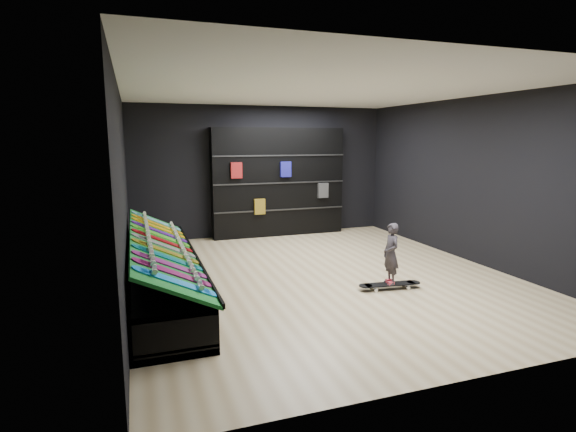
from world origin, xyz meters
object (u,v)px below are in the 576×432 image
object	(u,v)px
display_rack	(161,276)
back_shelving	(278,182)
floor_skateboard	(390,286)
child	(391,266)

from	to	relation	value
display_rack	back_shelving	bearing A→B (deg)	48.97
display_rack	floor_skateboard	distance (m)	3.42
display_rack	child	distance (m)	3.42
floor_skateboard	child	xyz separation A→B (m)	(0.00, 0.00, 0.33)
back_shelving	floor_skateboard	xyz separation A→B (m)	(0.38, -4.31, -1.21)
child	display_rack	bearing A→B (deg)	-101.22
display_rack	child	bearing A→B (deg)	-16.82
floor_skateboard	child	size ratio (longest dim) A/B	1.76
floor_skateboard	child	distance (m)	0.33
display_rack	floor_skateboard	size ratio (longest dim) A/B	4.59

